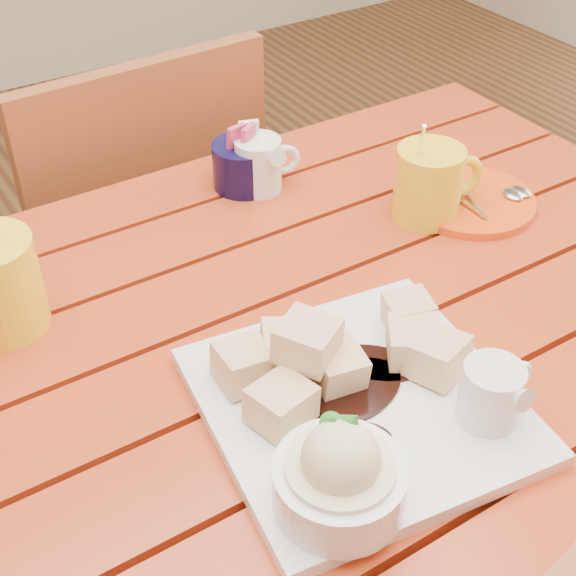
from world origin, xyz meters
TOP-DOWN VIEW (x-y plane):
  - table at (0.00, 0.00)m, footprint 1.20×0.79m
  - dessert_plate at (-0.02, -0.16)m, footprint 0.32×0.32m
  - coffee_mug_right at (0.28, 0.10)m, footprint 0.12×0.09m
  - cream_pitcher at (0.13, 0.28)m, footprint 0.09×0.08m
  - sugar_caddy at (0.12, 0.30)m, footprint 0.09×0.09m
  - orange_saucer at (0.35, 0.09)m, footprint 0.18×0.18m
  - chair_far at (0.05, 0.59)m, footprint 0.43×0.43m

SIDE VIEW (x-z plane):
  - chair_far at x=0.05m, z-range 0.05..0.93m
  - table at x=0.00m, z-range 0.27..1.02m
  - orange_saucer at x=0.35m, z-range 0.75..0.77m
  - dessert_plate at x=-0.02m, z-range 0.72..0.84m
  - sugar_caddy at x=0.12m, z-range 0.74..0.83m
  - cream_pitcher at x=0.13m, z-range 0.75..0.83m
  - coffee_mug_right at x=0.28m, z-range 0.73..0.87m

